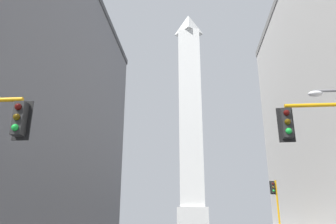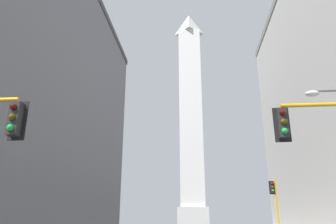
{
  "view_description": "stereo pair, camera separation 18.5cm",
  "coord_description": "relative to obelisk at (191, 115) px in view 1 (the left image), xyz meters",
  "views": [
    {
      "loc": [
        0.66,
        -2.15,
        1.47
      ],
      "look_at": [
        -4.11,
        57.68,
        21.82
      ],
      "focal_mm": 35.0,
      "sensor_mm": 36.0,
      "label": 1
    },
    {
      "loc": [
        0.84,
        -2.14,
        1.47
      ],
      "look_at": [
        -4.11,
        57.68,
        21.82
      ],
      "focal_mm": 35.0,
      "sensor_mm": 36.0,
      "label": 2
    }
  ],
  "objects": [
    {
      "name": "obelisk",
      "position": [
        0.0,
        0.0,
        0.0
      ],
      "size": [
        8.58,
        8.58,
        69.21
      ],
      "color": "silver",
      "rests_on": "ground_plane"
    },
    {
      "name": "traffic_light_mid_right",
      "position": [
        8.64,
        -62.19,
        -29.58
      ],
      "size": [
        0.76,
        0.52,
        5.53
      ],
      "color": "orange",
      "rests_on": "ground_plane"
    }
  ]
}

